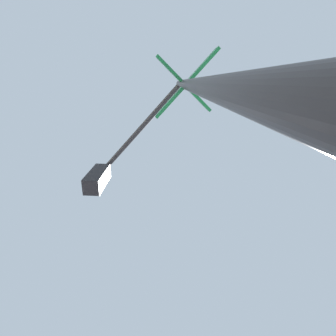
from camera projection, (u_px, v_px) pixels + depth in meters
The scene contains 1 object.
traffic_signal_near at pixel (132, 145), 2.88m from camera, with size 2.31×2.03×5.70m.
Camera 1 is at (-6.83, -6.56, 1.22)m, focal length 23.23 mm.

